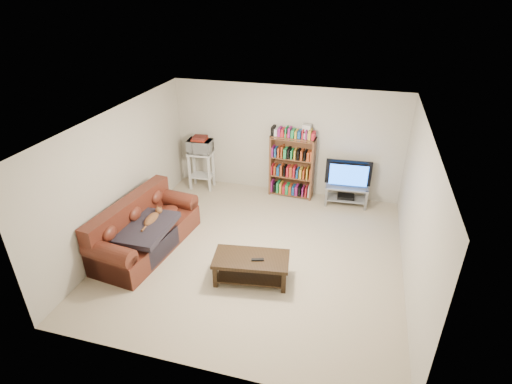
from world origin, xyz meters
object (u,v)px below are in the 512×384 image
(sofa, at_px, (143,232))
(bookshelf, at_px, (292,166))
(tv_stand, at_px, (346,192))
(coffee_table, at_px, (251,264))

(sofa, distance_m, bookshelf, 3.45)
(tv_stand, height_order, bookshelf, bookshelf)
(tv_stand, relative_size, bookshelf, 0.65)
(sofa, xyz_separation_m, tv_stand, (3.39, 2.53, -0.02))
(sofa, height_order, coffee_table, sofa)
(tv_stand, xyz_separation_m, bookshelf, (-1.21, 0.12, 0.41))
(coffee_table, height_order, tv_stand, tv_stand)
(sofa, relative_size, bookshelf, 1.61)
(tv_stand, distance_m, bookshelf, 1.29)
(coffee_table, relative_size, tv_stand, 1.39)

